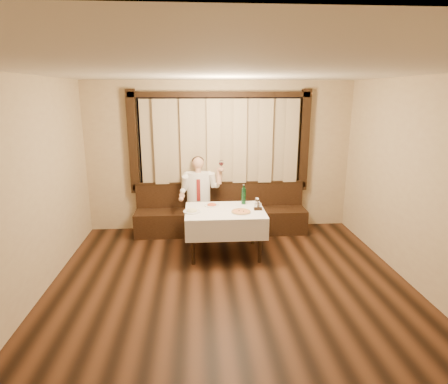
{
  "coord_description": "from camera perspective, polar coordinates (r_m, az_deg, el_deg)",
  "views": [
    {
      "loc": [
        -0.43,
        -4.02,
        2.58
      ],
      "look_at": [
        0.0,
        1.9,
        1.0
      ],
      "focal_mm": 30.0,
      "sensor_mm": 36.0,
      "label": 1
    }
  ],
  "objects": [
    {
      "name": "pasta_cream",
      "position": [
        5.92,
        -4.93,
        -2.71
      ],
      "size": [
        0.27,
        0.27,
        0.09
      ],
      "rotation": [
        0.0,
        0.0,
        -0.26
      ],
      "color": "white",
      "rests_on": "dining_table"
    },
    {
      "name": "dining_table",
      "position": [
        6.06,
        0.14,
        -3.68
      ],
      "size": [
        1.27,
        0.97,
        0.76
      ],
      "color": "black",
      "rests_on": "ground"
    },
    {
      "name": "pizza",
      "position": [
        5.89,
        2.61,
        -3.02
      ],
      "size": [
        0.32,
        0.32,
        0.03
      ],
      "rotation": [
        0.0,
        0.0,
        -0.29
      ],
      "color": "white",
      "rests_on": "dining_table"
    },
    {
      "name": "cruet_caddy",
      "position": [
        6.03,
        5.21,
        -2.3
      ],
      "size": [
        0.13,
        0.06,
        0.14
      ],
      "rotation": [
        0.0,
        0.0,
        -0.01
      ],
      "color": "black",
      "rests_on": "dining_table"
    },
    {
      "name": "table_wine_glass",
      "position": [
        6.09,
        5.04,
        -1.25
      ],
      "size": [
        0.07,
        0.07,
        0.19
      ],
      "rotation": [
        0.0,
        0.0,
        0.32
      ],
      "color": "white",
      "rests_on": "dining_table"
    },
    {
      "name": "green_bottle",
      "position": [
        6.31,
        3.01,
        -0.57
      ],
      "size": [
        0.07,
        0.07,
        0.34
      ],
      "rotation": [
        0.0,
        0.0,
        0.23
      ],
      "color": "#115123",
      "rests_on": "dining_table"
    },
    {
      "name": "room",
      "position": [
        5.13,
        0.74,
        2.73
      ],
      "size": [
        5.01,
        6.01,
        2.81
      ],
      "color": "black",
      "rests_on": "ground"
    },
    {
      "name": "banquette",
      "position": [
        7.13,
        -0.48,
        -3.66
      ],
      "size": [
        3.2,
        0.61,
        0.94
      ],
      "color": "black",
      "rests_on": "ground"
    },
    {
      "name": "seated_man",
      "position": [
        6.88,
        -3.85,
        0.23
      ],
      "size": [
        0.81,
        0.61,
        1.46
      ],
      "color": "black",
      "rests_on": "ground"
    },
    {
      "name": "pasta_red",
      "position": [
        6.22,
        -1.88,
        -1.82
      ],
      "size": [
        0.25,
        0.25,
        0.08
      ],
      "rotation": [
        0.0,
        0.0,
        -0.14
      ],
      "color": "white",
      "rests_on": "dining_table"
    }
  ]
}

